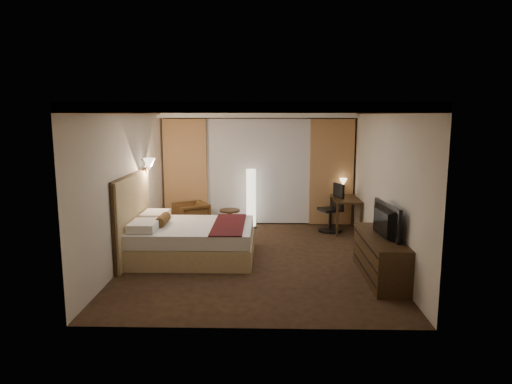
{
  "coord_description": "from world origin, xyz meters",
  "views": [
    {
      "loc": [
        0.2,
        -7.93,
        2.56
      ],
      "look_at": [
        0.0,
        0.4,
        1.15
      ],
      "focal_mm": 32.0,
      "sensor_mm": 36.0,
      "label": 1
    }
  ],
  "objects_px": {
    "floor_lamp": "(251,198)",
    "television": "(380,217)",
    "armchair": "(191,215)",
    "desk": "(345,215)",
    "office_chair": "(330,208)",
    "side_table": "(230,221)",
    "bed": "(194,241)",
    "dresser": "(380,257)"
  },
  "relations": [
    {
      "from": "bed",
      "to": "floor_lamp",
      "type": "height_order",
      "value": "floor_lamp"
    },
    {
      "from": "desk",
      "to": "television",
      "type": "height_order",
      "value": "television"
    },
    {
      "from": "desk",
      "to": "television",
      "type": "relative_size",
      "value": 1.04
    },
    {
      "from": "floor_lamp",
      "to": "bed",
      "type": "bearing_deg",
      "value": -112.82
    },
    {
      "from": "dresser",
      "to": "side_table",
      "type": "bearing_deg",
      "value": 132.43
    },
    {
      "from": "bed",
      "to": "floor_lamp",
      "type": "relative_size",
      "value": 1.57
    },
    {
      "from": "office_chair",
      "to": "floor_lamp",
      "type": "bearing_deg",
      "value": 147.53
    },
    {
      "from": "office_chair",
      "to": "dresser",
      "type": "height_order",
      "value": "office_chair"
    },
    {
      "from": "bed",
      "to": "floor_lamp",
      "type": "xyz_separation_m",
      "value": [
        0.96,
        2.29,
        0.37
      ]
    },
    {
      "from": "desk",
      "to": "armchair",
      "type": "bearing_deg",
      "value": -179.15
    },
    {
      "from": "bed",
      "to": "dresser",
      "type": "relative_size",
      "value": 1.2
    },
    {
      "from": "side_table",
      "to": "desk",
      "type": "xyz_separation_m",
      "value": [
        2.56,
        0.12,
        0.13
      ]
    },
    {
      "from": "desk",
      "to": "office_chair",
      "type": "bearing_deg",
      "value": -171.69
    },
    {
      "from": "television",
      "to": "dresser",
      "type": "bearing_deg",
      "value": -95.87
    },
    {
      "from": "armchair",
      "to": "side_table",
      "type": "bearing_deg",
      "value": 57.61
    },
    {
      "from": "office_chair",
      "to": "television",
      "type": "relative_size",
      "value": 1.02
    },
    {
      "from": "desk",
      "to": "bed",
      "type": "bearing_deg",
      "value": -146.83
    },
    {
      "from": "side_table",
      "to": "television",
      "type": "height_order",
      "value": "television"
    },
    {
      "from": "armchair",
      "to": "dresser",
      "type": "relative_size",
      "value": 0.4
    },
    {
      "from": "side_table",
      "to": "floor_lamp",
      "type": "distance_m",
      "value": 0.75
    },
    {
      "from": "bed",
      "to": "desk",
      "type": "relative_size",
      "value": 1.95
    },
    {
      "from": "armchair",
      "to": "television",
      "type": "relative_size",
      "value": 0.67
    },
    {
      "from": "side_table",
      "to": "dresser",
      "type": "height_order",
      "value": "dresser"
    },
    {
      "from": "bed",
      "to": "office_chair",
      "type": "xyz_separation_m",
      "value": [
        2.73,
        1.96,
        0.22
      ]
    },
    {
      "from": "side_table",
      "to": "bed",
      "type": "bearing_deg",
      "value": -104.95
    },
    {
      "from": "floor_lamp",
      "to": "television",
      "type": "xyz_separation_m",
      "value": [
        2.13,
        -3.26,
        0.31
      ]
    },
    {
      "from": "armchair",
      "to": "desk",
      "type": "xyz_separation_m",
      "value": [
        3.44,
        0.05,
        0.02
      ]
    },
    {
      "from": "floor_lamp",
      "to": "dresser",
      "type": "xyz_separation_m",
      "value": [
        2.16,
        -3.26,
        -0.34
      ]
    },
    {
      "from": "armchair",
      "to": "television",
      "type": "distance_m",
      "value": 4.58
    },
    {
      "from": "floor_lamp",
      "to": "television",
      "type": "distance_m",
      "value": 3.91
    },
    {
      "from": "armchair",
      "to": "side_table",
      "type": "distance_m",
      "value": 0.89
    },
    {
      "from": "side_table",
      "to": "television",
      "type": "distance_m",
      "value": 3.93
    },
    {
      "from": "office_chair",
      "to": "television",
      "type": "bearing_deg",
      "value": -104.81
    },
    {
      "from": "bed",
      "to": "armchair",
      "type": "xyz_separation_m",
      "value": [
        -0.37,
        1.96,
        0.04
      ]
    },
    {
      "from": "side_table",
      "to": "office_chair",
      "type": "relative_size",
      "value": 0.46
    },
    {
      "from": "floor_lamp",
      "to": "dresser",
      "type": "height_order",
      "value": "floor_lamp"
    },
    {
      "from": "bed",
      "to": "office_chair",
      "type": "relative_size",
      "value": 1.99
    },
    {
      "from": "dresser",
      "to": "television",
      "type": "relative_size",
      "value": 1.69
    },
    {
      "from": "office_chair",
      "to": "television",
      "type": "height_order",
      "value": "office_chair"
    },
    {
      "from": "desk",
      "to": "dresser",
      "type": "distance_m",
      "value": 2.98
    },
    {
      "from": "side_table",
      "to": "dresser",
      "type": "xyz_separation_m",
      "value": [
        2.61,
        -2.86,
        0.1
      ]
    },
    {
      "from": "bed",
      "to": "armchair",
      "type": "bearing_deg",
      "value": 100.8
    }
  ]
}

